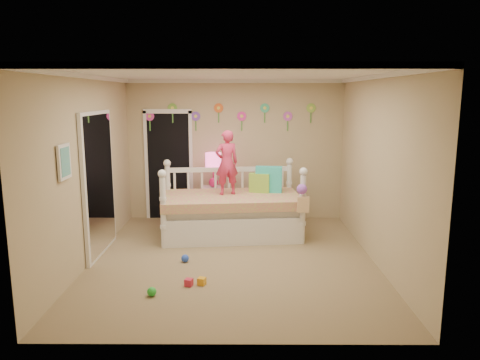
{
  "coord_description": "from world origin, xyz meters",
  "views": [
    {
      "loc": [
        0.13,
        -6.17,
        2.32
      ],
      "look_at": [
        0.1,
        0.6,
        1.05
      ],
      "focal_mm": 33.88,
      "sensor_mm": 36.0,
      "label": 1
    }
  ],
  "objects_px": {
    "daybed": "(231,199)",
    "table_lamp": "(213,164)",
    "nightstand": "(214,205)",
    "child": "(227,163)"
  },
  "relations": [
    {
      "from": "nightstand",
      "to": "table_lamp",
      "type": "xyz_separation_m",
      "value": [
        -0.0,
        0.0,
        0.75
      ]
    },
    {
      "from": "nightstand",
      "to": "table_lamp",
      "type": "bearing_deg",
      "value": 104.95
    },
    {
      "from": "daybed",
      "to": "table_lamp",
      "type": "height_order",
      "value": "table_lamp"
    },
    {
      "from": "child",
      "to": "table_lamp",
      "type": "xyz_separation_m",
      "value": [
        -0.27,
        0.68,
        -0.13
      ]
    },
    {
      "from": "child",
      "to": "nightstand",
      "type": "relative_size",
      "value": 1.58
    },
    {
      "from": "nightstand",
      "to": "daybed",
      "type": "bearing_deg",
      "value": -63.63
    },
    {
      "from": "daybed",
      "to": "nightstand",
      "type": "relative_size",
      "value": 3.38
    },
    {
      "from": "daybed",
      "to": "table_lamp",
      "type": "bearing_deg",
      "value": 110.01
    },
    {
      "from": "daybed",
      "to": "child",
      "type": "height_order",
      "value": "child"
    },
    {
      "from": "daybed",
      "to": "nightstand",
      "type": "xyz_separation_m",
      "value": [
        -0.34,
        0.72,
        -0.28
      ]
    }
  ]
}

